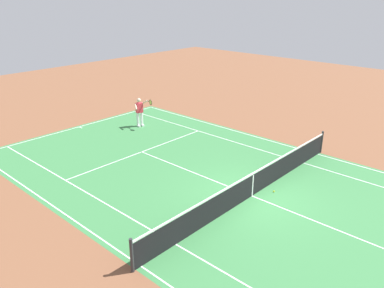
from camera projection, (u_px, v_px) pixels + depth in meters
ground_plane at (252, 196)px, 14.74m from camera, size 60.00×60.00×0.00m
court_slab at (252, 196)px, 14.74m from camera, size 24.20×11.40×0.00m
court_line_markings at (252, 196)px, 14.74m from camera, size 23.85×11.05×0.01m
tennis_net at (252, 184)px, 14.56m from camera, size 0.10×11.70×1.08m
tennis_player_near at (140, 111)px, 22.00m from camera, size 1.16×0.75×1.70m
tennis_ball at (274, 191)px, 15.00m from camera, size 0.07×0.07×0.07m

